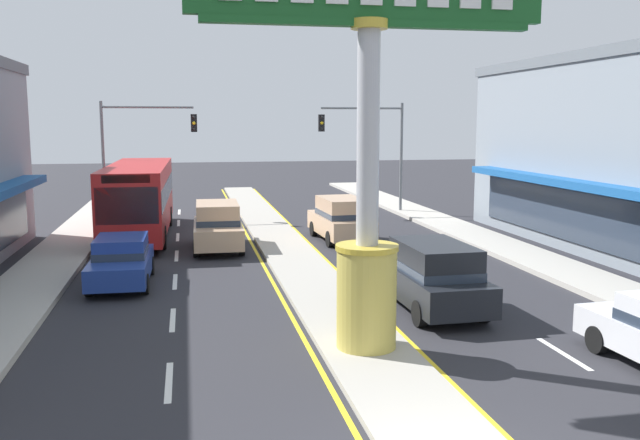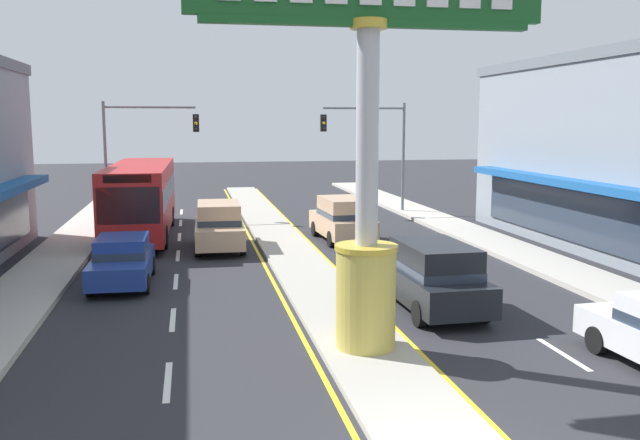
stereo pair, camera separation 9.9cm
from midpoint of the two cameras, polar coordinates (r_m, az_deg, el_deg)
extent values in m
cube|color=#A39E93|center=(27.37, -2.57, -2.52)|extent=(2.07, 52.00, 0.14)
cube|color=#ADA89E|center=(25.62, -21.75, -3.80)|extent=(2.28, 60.00, 0.18)
cube|color=#ADA89E|center=(28.12, 16.06, -2.50)|extent=(2.28, 60.00, 0.18)
cube|color=silver|center=(14.39, -12.41, -13.02)|extent=(0.14, 2.20, 0.01)
cube|color=silver|center=(18.56, -12.05, -8.12)|extent=(0.14, 2.20, 0.01)
cube|color=silver|center=(22.82, -11.83, -5.04)|extent=(0.14, 2.20, 0.01)
cube|color=silver|center=(27.12, -11.68, -2.93)|extent=(0.14, 2.20, 0.01)
cube|color=silver|center=(31.45, -11.58, -1.39)|extent=(0.14, 2.20, 0.01)
cube|color=silver|center=(35.80, -11.50, -0.23)|extent=(0.14, 2.20, 0.01)
cube|color=silver|center=(40.16, -11.43, 0.68)|extent=(0.14, 2.20, 0.01)
cube|color=silver|center=(16.54, 19.80, -10.48)|extent=(0.14, 2.20, 0.01)
cube|color=silver|center=(20.27, 13.46, -6.77)|extent=(0.14, 2.20, 0.01)
cube|color=silver|center=(24.23, 9.19, -4.19)|extent=(0.14, 2.20, 0.01)
cube|color=silver|center=(28.32, 6.16, -2.33)|extent=(0.14, 2.20, 0.01)
cube|color=silver|center=(32.49, 3.90, -0.94)|extent=(0.14, 2.20, 0.01)
cube|color=silver|center=(36.71, 2.17, 0.14)|extent=(0.14, 2.20, 0.01)
cube|color=silver|center=(40.98, 0.79, 0.99)|extent=(0.14, 2.20, 0.01)
cube|color=yellow|center=(27.24, -5.10, -2.74)|extent=(0.12, 52.00, 0.01)
cube|color=yellow|center=(27.58, -0.06, -2.57)|extent=(0.12, 52.00, 0.01)
cylinder|color=gold|center=(15.37, 4.03, -6.59)|extent=(1.34, 1.34, 2.22)
cylinder|color=gold|center=(15.11, 4.08, -2.30)|extent=(1.41, 1.41, 0.12)
cylinder|color=#B7B7BC|center=(14.86, 4.17, 6.89)|extent=(0.49, 0.49, 4.95)
cylinder|color=gold|center=(14.99, 4.27, 16.01)|extent=(0.79, 0.79, 0.20)
cube|color=#195623|center=(15.00, 4.27, 16.08)|extent=(7.12, 0.29, 0.16)
cube|color=#195193|center=(26.60, 21.86, 2.59)|extent=(0.90, 18.86, 0.30)
cube|color=#283342|center=(26.97, 22.44, -0.22)|extent=(0.08, 18.19, 2.00)
cylinder|color=slate|center=(36.80, -17.40, 4.63)|extent=(0.16, 0.16, 6.20)
cylinder|color=slate|center=(36.55, -13.95, 9.14)|extent=(4.62, 0.12, 0.12)
cube|color=black|center=(36.34, -10.25, 7.97)|extent=(0.32, 0.24, 0.92)
sphere|color=black|center=(36.20, -10.26, 8.45)|extent=(0.17, 0.17, 0.17)
sphere|color=yellow|center=(36.20, -10.25, 7.97)|extent=(0.17, 0.17, 0.17)
sphere|color=black|center=(36.20, -10.23, 7.50)|extent=(0.17, 0.17, 0.17)
cylinder|color=slate|center=(38.82, 7.05, 5.11)|extent=(0.16, 0.16, 6.20)
cylinder|color=slate|center=(38.13, 3.77, 9.31)|extent=(4.62, 0.12, 0.12)
cube|color=black|center=(37.45, 0.36, 8.11)|extent=(0.32, 0.24, 0.92)
sphere|color=black|center=(37.32, 0.41, 8.57)|extent=(0.17, 0.17, 0.17)
sphere|color=yellow|center=(37.32, 0.40, 8.11)|extent=(0.17, 0.17, 0.17)
sphere|color=black|center=(37.32, 0.40, 7.65)|extent=(0.17, 0.17, 0.17)
cube|color=black|center=(19.15, 9.46, -5.39)|extent=(2.00, 4.64, 0.80)
cube|color=black|center=(18.81, 9.72, -3.14)|extent=(1.74, 2.89, 0.80)
cube|color=#283342|center=(18.87, 9.70, -3.98)|extent=(1.77, 2.92, 0.24)
cylinder|color=black|center=(20.25, 5.64, -5.61)|extent=(0.24, 0.68, 0.68)
cylinder|color=black|center=(20.84, 10.24, -5.31)|extent=(0.24, 0.68, 0.68)
cylinder|color=black|center=(17.65, 8.48, -7.75)|extent=(0.24, 0.68, 0.68)
cylinder|color=black|center=(18.32, 13.65, -7.30)|extent=(0.24, 0.68, 0.68)
cube|color=#B21E1E|center=(31.93, -14.62, 1.92)|extent=(2.69, 11.24, 2.90)
cube|color=#283342|center=(31.89, -14.64, 2.46)|extent=(2.71, 11.02, 0.90)
cube|color=#283342|center=(26.40, -15.62, 1.16)|extent=(2.30, 0.12, 1.40)
cube|color=black|center=(26.30, -15.70, 3.32)|extent=(1.75, 0.11, 0.30)
cylinder|color=black|center=(28.59, -12.79, -1.42)|extent=(0.30, 0.96, 0.96)
cylinder|color=black|center=(28.81, -17.36, -1.52)|extent=(0.30, 0.96, 0.96)
cylinder|color=black|center=(34.90, -12.27, 0.32)|extent=(0.30, 0.96, 0.96)
cylinder|color=black|center=(35.07, -16.03, 0.22)|extent=(0.30, 0.96, 0.96)
cube|color=tan|center=(28.02, -8.32, -1.04)|extent=(1.99, 4.64, 0.80)
cube|color=tan|center=(28.09, -8.37, 0.63)|extent=(1.73, 2.88, 0.80)
cube|color=#283342|center=(28.12, -8.35, 0.07)|extent=(1.76, 2.91, 0.24)
cylinder|color=black|center=(26.71, -6.35, -2.24)|extent=(0.23, 0.68, 0.68)
cylinder|color=black|center=(26.67, -10.11, -2.33)|extent=(0.23, 0.68, 0.68)
cylinder|color=black|center=(29.52, -6.68, -1.25)|extent=(0.23, 0.68, 0.68)
cylinder|color=black|center=(29.48, -10.08, -1.33)|extent=(0.23, 0.68, 0.68)
cube|color=tan|center=(29.80, 1.96, -0.40)|extent=(2.16, 4.70, 0.80)
cube|color=tan|center=(29.52, 2.06, 1.08)|extent=(1.83, 2.94, 0.80)
cube|color=#283342|center=(29.55, 2.06, 0.54)|extent=(1.87, 2.97, 0.24)
cylinder|color=black|center=(31.00, -0.32, -0.73)|extent=(0.26, 0.69, 0.68)
cylinder|color=black|center=(31.45, 2.77, -0.61)|extent=(0.26, 0.69, 0.68)
cylinder|color=black|center=(28.27, 1.05, -1.61)|extent=(0.26, 0.69, 0.68)
cylinder|color=black|center=(28.77, 4.41, -1.46)|extent=(0.26, 0.69, 0.68)
cylinder|color=black|center=(16.76, 22.31, -9.27)|extent=(0.25, 0.63, 0.62)
cube|color=navy|center=(22.67, -16.06, -3.73)|extent=(1.82, 4.33, 0.66)
cube|color=navy|center=(22.72, -16.08, -2.09)|extent=(1.58, 2.17, 0.60)
cube|color=#283342|center=(22.75, -16.06, -2.53)|extent=(1.62, 2.19, 0.24)
cylinder|color=black|center=(21.36, -14.24, -5.18)|extent=(0.23, 0.62, 0.62)
cylinder|color=black|center=(21.55, -18.55, -5.25)|extent=(0.23, 0.62, 0.62)
cylinder|color=black|center=(23.96, -13.78, -3.72)|extent=(0.23, 0.62, 0.62)
cylinder|color=black|center=(24.12, -17.62, -3.79)|extent=(0.23, 0.62, 0.62)
camera|label=1|loc=(0.05, -89.84, 0.02)|focal=38.29mm
camera|label=2|loc=(0.05, 90.16, -0.02)|focal=38.29mm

